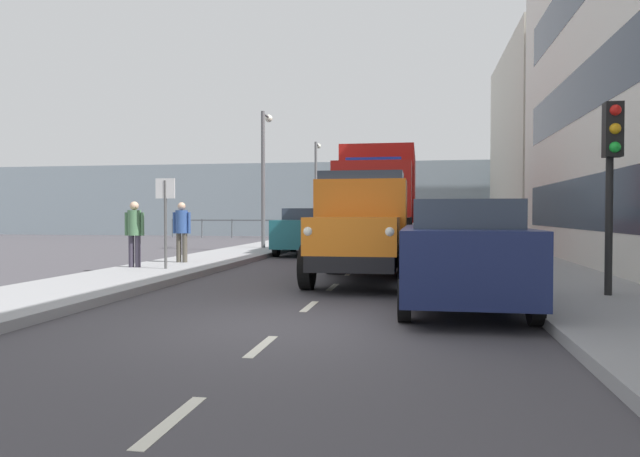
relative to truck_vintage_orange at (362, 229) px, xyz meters
name	(u,v)px	position (x,y,z in m)	size (l,w,h in m)	color
ground_plane	(361,264)	(0.52, -4.83, -1.18)	(80.00, 80.00, 0.00)	#423F44
sidewalk_left	(522,264)	(-4.18, -4.83, -1.10)	(2.61, 36.81, 0.15)	gray
sidewalk_right	(213,259)	(5.21, -4.83, -1.10)	(2.61, 36.81, 0.15)	gray
road_centreline_markings	(358,266)	(0.52, -4.22, -1.17)	(0.12, 32.28, 0.01)	silver
building_far_block	(566,146)	(-8.53, -18.59, 3.79)	(6.09, 11.59, 9.93)	beige
sea_horizon	(393,199)	(0.52, -26.23, 1.32)	(80.00, 0.80, 5.00)	#84939E
seawall_railing	(391,224)	(0.52, -22.63, -0.26)	(28.08, 0.08, 1.20)	#4C5156
truck_vintage_orange	(362,229)	(0.00, 0.00, 0.00)	(2.17, 5.64, 2.43)	black
lorry_cargo_red	(380,199)	(0.20, -8.58, 0.90)	(2.58, 8.20, 3.87)	red
car_navy_kerbside_near	(462,253)	(-1.93, 3.19, -0.28)	(1.93, 4.35, 1.72)	navy
car_silver_kerbside_1	(447,238)	(-1.93, -2.45, -0.28)	(1.78, 4.34, 1.72)	#B7BABF
car_red_kerbside_2	(440,232)	(-1.93, -7.79, -0.28)	(1.78, 4.43, 1.72)	#B21E1E
car_teal_oppositeside_0	(307,230)	(2.96, -8.80, -0.28)	(1.83, 4.55, 1.72)	#1E6670
car_black_oppositeside_1	(333,227)	(2.96, -15.62, -0.28)	(1.91, 4.66, 1.72)	black
pedestrian_by_lamp	(134,229)	(5.95, -1.14, -0.04)	(0.53, 0.34, 1.68)	#383342
pedestrian_couple_a	(182,227)	(5.38, -2.79, -0.03)	(0.53, 0.34, 1.69)	#4C473D
traffic_light_near	(612,156)	(-4.38, 2.38, 1.29)	(0.28, 0.41, 3.20)	black
lamp_post_promenade	(264,165)	(5.03, -10.33, 2.33)	(0.32, 1.14, 5.54)	#59595B
lamp_post_far	(316,179)	(5.04, -22.41, 2.46)	(0.32, 1.14, 5.77)	#59595B
street_sign	(165,207)	(4.99, -0.90, 0.50)	(0.50, 0.07, 2.25)	#4C4C4C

